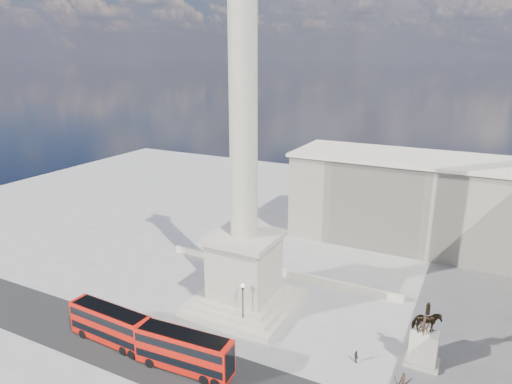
{
  "coord_description": "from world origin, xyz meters",
  "views": [
    {
      "loc": [
        27.62,
        -45.49,
        33.86
      ],
      "look_at": [
        3.43,
        1.8,
        18.14
      ],
      "focal_mm": 32.0,
      "sensor_mm": 36.0,
      "label": 1
    }
  ],
  "objects": [
    {
      "name": "asphalt_road",
      "position": [
        5.0,
        -10.0,
        0.0
      ],
      "size": [
        120.0,
        9.0,
        0.01
      ],
      "primitive_type": "cube",
      "color": "black",
      "rests_on": "ground"
    },
    {
      "name": "pedestrian_crossing",
      "position": [
        17.42,
        -0.22,
        0.75
      ],
      "size": [
        0.87,
        0.89,
        1.51
      ],
      "primitive_type": "imported",
      "rotation": [
        0.0,
        0.0,
        2.33
      ],
      "color": "black",
      "rests_on": "ground"
    },
    {
      "name": "bare_tree_mid",
      "position": [
        24.04,
        2.85,
        5.21
      ],
      "size": [
        1.74,
        1.74,
        6.61
      ],
      "rotation": [
        0.0,
        0.0,
        -0.35
      ],
      "color": "#332319",
      "rests_on": "ground"
    },
    {
      "name": "building_northeast",
      "position": [
        20.0,
        40.0,
        8.32
      ],
      "size": [
        51.0,
        17.0,
        16.6
      ],
      "color": "#B2AB92",
      "rests_on": "ground"
    },
    {
      "name": "red_bus_b",
      "position": [
        0.62,
        -10.27,
        2.46
      ],
      "size": [
        11.69,
        3.38,
        4.68
      ],
      "rotation": [
        0.0,
        0.0,
        0.06
      ],
      "color": "#BD1309",
      "rests_on": "ground"
    },
    {
      "name": "balustrade_wall",
      "position": [
        0.0,
        16.0,
        0.55
      ],
      "size": [
        40.0,
        0.6,
        1.1
      ],
      "primitive_type": "cube",
      "color": "beige",
      "rests_on": "ground"
    },
    {
      "name": "ground",
      "position": [
        0.0,
        0.0,
        0.0
      ],
      "size": [
        180.0,
        180.0,
        0.0
      ],
      "primitive_type": "plane",
      "color": "gray",
      "rests_on": "ground"
    },
    {
      "name": "equestrian_statue",
      "position": [
        24.24,
        2.98,
        2.74
      ],
      "size": [
        3.79,
        2.84,
        7.94
      ],
      "color": "beige",
      "rests_on": "ground"
    },
    {
      "name": "nelsons_column",
      "position": [
        0.0,
        5.0,
        12.92
      ],
      "size": [
        14.0,
        14.0,
        49.85
      ],
      "color": "#A79E8B",
      "rests_on": "ground"
    },
    {
      "name": "victorian_lamp",
      "position": [
        2.48,
        -0.04,
        3.76
      ],
      "size": [
        0.55,
        0.55,
        6.39
      ],
      "rotation": [
        0.0,
        0.0,
        0.37
      ],
      "color": "black",
      "rests_on": "ground"
    },
    {
      "name": "red_bus_a",
      "position": [
        -10.5,
        -10.08,
        2.42
      ],
      "size": [
        11.47,
        3.15,
        4.61
      ],
      "rotation": [
        0.0,
        0.0,
        -0.05
      ],
      "color": "#BD1309",
      "rests_on": "ground"
    }
  ]
}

